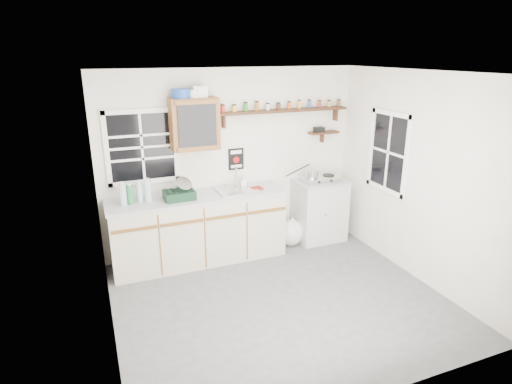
% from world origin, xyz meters
% --- Properties ---
extents(room, '(3.64, 3.24, 2.54)m').
position_xyz_m(room, '(0.00, 0.00, 1.25)').
color(room, '#4B4A4D').
rests_on(room, ground).
extents(main_cabinet, '(2.31, 0.63, 0.92)m').
position_xyz_m(main_cabinet, '(-0.58, 1.30, 0.46)').
color(main_cabinet, '#BDB59C').
rests_on(main_cabinet, floor).
extents(right_cabinet, '(0.73, 0.57, 0.91)m').
position_xyz_m(right_cabinet, '(1.25, 1.32, 0.46)').
color(right_cabinet, beige).
rests_on(right_cabinet, floor).
extents(sink, '(0.52, 0.44, 0.29)m').
position_xyz_m(sink, '(-0.05, 1.30, 0.93)').
color(sink, '#B2B2B7').
rests_on(sink, main_cabinet).
extents(upper_cabinet, '(0.60, 0.32, 0.65)m').
position_xyz_m(upper_cabinet, '(-0.55, 1.44, 1.82)').
color(upper_cabinet, brown).
rests_on(upper_cabinet, wall_back).
extents(upper_cabinet_clutter, '(0.44, 0.24, 0.14)m').
position_xyz_m(upper_cabinet_clutter, '(-0.60, 1.44, 2.21)').
color(upper_cabinet_clutter, '#1947A6').
rests_on(upper_cabinet_clutter, upper_cabinet).
extents(spice_shelf, '(1.91, 0.18, 0.34)m').
position_xyz_m(spice_shelf, '(0.71, 1.51, 1.93)').
color(spice_shelf, black).
rests_on(spice_shelf, wall_back).
extents(secondary_shelf, '(0.45, 0.16, 0.24)m').
position_xyz_m(secondary_shelf, '(1.36, 1.52, 1.58)').
color(secondary_shelf, black).
rests_on(secondary_shelf, wall_back).
extents(warning_sign, '(0.22, 0.02, 0.30)m').
position_xyz_m(warning_sign, '(0.05, 1.59, 1.28)').
color(warning_sign, black).
rests_on(warning_sign, wall_back).
extents(window_back, '(0.93, 0.03, 0.98)m').
position_xyz_m(window_back, '(-1.20, 1.59, 1.55)').
color(window_back, black).
rests_on(window_back, wall_back).
extents(window_right, '(0.03, 0.78, 1.08)m').
position_xyz_m(window_right, '(1.79, 0.55, 1.45)').
color(window_right, black).
rests_on(window_right, wall_back).
extents(water_bottles, '(0.39, 0.14, 0.30)m').
position_xyz_m(water_bottles, '(-1.36, 1.30, 1.05)').
color(water_bottles, '#A8BDC5').
rests_on(water_bottles, main_cabinet).
extents(dish_rack, '(0.38, 0.30, 0.28)m').
position_xyz_m(dish_rack, '(-0.82, 1.25, 1.01)').
color(dish_rack, black).
rests_on(dish_rack, main_cabinet).
extents(soap_bottle, '(0.08, 0.08, 0.17)m').
position_xyz_m(soap_bottle, '(0.10, 1.44, 1.00)').
color(soap_bottle, silver).
rests_on(soap_bottle, main_cabinet).
extents(rag, '(0.16, 0.14, 0.02)m').
position_xyz_m(rag, '(0.22, 1.27, 0.93)').
color(rag, maroon).
rests_on(rag, main_cabinet).
extents(hotplate, '(0.55, 0.30, 0.08)m').
position_xyz_m(hotplate, '(1.23, 1.31, 0.95)').
color(hotplate, '#B2B2B7').
rests_on(hotplate, right_cabinet).
extents(saucepan, '(0.45, 0.22, 0.19)m').
position_xyz_m(saucepan, '(1.09, 1.31, 1.04)').
color(saucepan, '#B2B2B7').
rests_on(saucepan, hotplate).
extents(trash_bag, '(0.40, 0.36, 0.45)m').
position_xyz_m(trash_bag, '(0.77, 1.27, 0.19)').
color(trash_bag, silver).
rests_on(trash_bag, floor).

